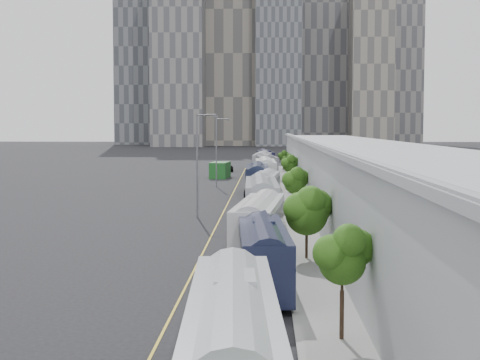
{
  "coord_description": "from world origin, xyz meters",
  "views": [
    {
      "loc": [
        2.82,
        -17.14,
        8.6
      ],
      "look_at": [
        0.05,
        59.58,
        3.0
      ],
      "focal_mm": 55.0,
      "sensor_mm": 36.0,
      "label": 1
    }
  ],
  "objects_px": {
    "bus_1": "(263,261)",
    "street_lamp_far": "(218,148)",
    "bus_8": "(262,165)",
    "street_lamp_near": "(199,158)",
    "bus_2": "(259,229)",
    "bus_7": "(266,168)",
    "bus_3": "(261,204)",
    "shipping_container": "(220,170)",
    "bus_4": "(265,191)",
    "suv": "(225,167)",
    "bus_6": "(265,175)",
    "bus_9": "(265,161)",
    "bus_0": "(233,358)",
    "bus_5": "(257,182)"
  },
  "relations": [
    {
      "from": "bus_1",
      "to": "street_lamp_far",
      "type": "xyz_separation_m",
      "value": [
        -6.8,
        65.72,
        4.1
      ]
    },
    {
      "from": "bus_3",
      "to": "street_lamp_near",
      "type": "relative_size",
      "value": 1.43
    },
    {
      "from": "bus_0",
      "to": "street_lamp_near",
      "type": "xyz_separation_m",
      "value": [
        -5.35,
        47.26,
        3.97
      ]
    },
    {
      "from": "bus_1",
      "to": "bus_6",
      "type": "xyz_separation_m",
      "value": [
        0.03,
        66.8,
        0.22
      ]
    },
    {
      "from": "bus_8",
      "to": "street_lamp_near",
      "type": "xyz_separation_m",
      "value": [
        -5.63,
        -64.47,
        3.91
      ]
    },
    {
      "from": "bus_5",
      "to": "street_lamp_far",
      "type": "bearing_deg",
      "value": 114.2
    },
    {
      "from": "bus_3",
      "to": "street_lamp_far",
      "type": "relative_size",
      "value": 1.43
    },
    {
      "from": "bus_2",
      "to": "bus_6",
      "type": "relative_size",
      "value": 0.94
    },
    {
      "from": "bus_8",
      "to": "street_lamp_near",
      "type": "bearing_deg",
      "value": -91.94
    },
    {
      "from": "bus_8",
      "to": "bus_7",
      "type": "bearing_deg",
      "value": -83.25
    },
    {
      "from": "shipping_container",
      "to": "street_lamp_far",
      "type": "bearing_deg",
      "value": -82.06
    },
    {
      "from": "bus_9",
      "to": "bus_0",
      "type": "bearing_deg",
      "value": -95.22
    },
    {
      "from": "bus_0",
      "to": "street_lamp_near",
      "type": "relative_size",
      "value": 1.36
    },
    {
      "from": "bus_4",
      "to": "bus_7",
      "type": "height_order",
      "value": "bus_7"
    },
    {
      "from": "bus_2",
      "to": "bus_9",
      "type": "height_order",
      "value": "bus_9"
    },
    {
      "from": "bus_3",
      "to": "bus_9",
      "type": "relative_size",
      "value": 1.04
    },
    {
      "from": "bus_0",
      "to": "shipping_container",
      "type": "height_order",
      "value": "bus_0"
    },
    {
      "from": "shipping_container",
      "to": "bus_2",
      "type": "bearing_deg",
      "value": -78.85
    },
    {
      "from": "bus_6",
      "to": "bus_7",
      "type": "xyz_separation_m",
      "value": [
        0.09,
        17.57,
        -0.01
      ]
    },
    {
      "from": "bus_8",
      "to": "bus_0",
      "type": "bearing_deg",
      "value": -87.09
    },
    {
      "from": "bus_8",
      "to": "street_lamp_near",
      "type": "height_order",
      "value": "street_lamp_near"
    },
    {
      "from": "bus_0",
      "to": "bus_5",
      "type": "bearing_deg",
      "value": 87.48
    },
    {
      "from": "bus_6",
      "to": "suv",
      "type": "height_order",
      "value": "bus_6"
    },
    {
      "from": "suv",
      "to": "street_lamp_near",
      "type": "bearing_deg",
      "value": -96.25
    },
    {
      "from": "bus_6",
      "to": "bus_9",
      "type": "relative_size",
      "value": 1.03
    },
    {
      "from": "shipping_container",
      "to": "suv",
      "type": "distance_m",
      "value": 17.8
    },
    {
      "from": "bus_4",
      "to": "bus_8",
      "type": "relative_size",
      "value": 0.92
    },
    {
      "from": "shipping_container",
      "to": "suv",
      "type": "xyz_separation_m",
      "value": [
        -0.14,
        17.79,
        -0.5
      ]
    },
    {
      "from": "bus_2",
      "to": "bus_5",
      "type": "xyz_separation_m",
      "value": [
        -0.69,
        42.09,
        0.07
      ]
    },
    {
      "from": "street_lamp_far",
      "to": "suv",
      "type": "height_order",
      "value": "street_lamp_far"
    },
    {
      "from": "street_lamp_near",
      "to": "bus_5",
      "type": "bearing_deg",
      "value": 77.23
    },
    {
      "from": "street_lamp_far",
      "to": "shipping_container",
      "type": "xyz_separation_m",
      "value": [
        -0.79,
        18.06,
        -4.26
      ]
    },
    {
      "from": "bus_8",
      "to": "bus_5",
      "type": "bearing_deg",
      "value": -87.56
    },
    {
      "from": "bus_1",
      "to": "street_lamp_near",
      "type": "bearing_deg",
      "value": 98.57
    },
    {
      "from": "bus_5",
      "to": "bus_8",
      "type": "height_order",
      "value": "bus_8"
    },
    {
      "from": "bus_4",
      "to": "street_lamp_far",
      "type": "distance_m",
      "value": 25.31
    },
    {
      "from": "bus_3",
      "to": "shipping_container",
      "type": "distance_m",
      "value": 58.17
    },
    {
      "from": "bus_2",
      "to": "bus_7",
      "type": "height_order",
      "value": "bus_7"
    },
    {
      "from": "bus_0",
      "to": "bus_1",
      "type": "height_order",
      "value": "bus_0"
    },
    {
      "from": "bus_8",
      "to": "suv",
      "type": "bearing_deg",
      "value": 139.94
    },
    {
      "from": "bus_1",
      "to": "bus_8",
      "type": "bearing_deg",
      "value": 87.4
    },
    {
      "from": "street_lamp_far",
      "to": "street_lamp_near",
      "type": "bearing_deg",
      "value": -89.01
    },
    {
      "from": "bus_4",
      "to": "bus_9",
      "type": "distance_m",
      "value": 67.99
    },
    {
      "from": "bus_8",
      "to": "suv",
      "type": "distance_m",
      "value": 9.86
    },
    {
      "from": "bus_5",
      "to": "bus_7",
      "type": "distance_m",
      "value": 31.13
    },
    {
      "from": "bus_3",
      "to": "bus_5",
      "type": "bearing_deg",
      "value": 90.17
    },
    {
      "from": "bus_0",
      "to": "bus_8",
      "type": "xyz_separation_m",
      "value": [
        0.28,
        111.73,
        0.05
      ]
    },
    {
      "from": "shipping_container",
      "to": "bus_3",
      "type": "bearing_deg",
      "value": -77.34
    },
    {
      "from": "bus_2",
      "to": "street_lamp_far",
      "type": "distance_m",
      "value": 55.08
    },
    {
      "from": "bus_4",
      "to": "suv",
      "type": "height_order",
      "value": "bus_4"
    }
  ]
}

